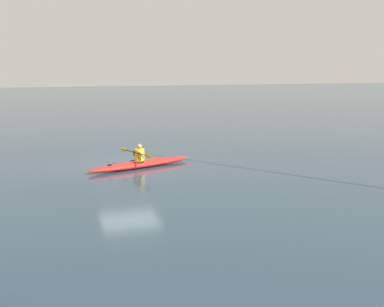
{
  "coord_description": "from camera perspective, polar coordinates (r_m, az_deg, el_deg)",
  "views": [
    {
      "loc": [
        3.76,
        20.49,
        4.22
      ],
      "look_at": [
        -1.0,
        5.72,
        1.43
      ],
      "focal_mm": 46.12,
      "sensor_mm": 36.0,
      "label": 1
    }
  ],
  "objects": [
    {
      "name": "kayaker",
      "position": [
        20.53,
        -6.13,
        -0.03
      ],
      "size": [
        0.84,
        2.22,
        0.7
      ],
      "color": "yellow",
      "rests_on": "kayak"
    },
    {
      "name": "kayak",
      "position": [
        20.64,
        -5.96,
        -1.21
      ],
      "size": [
        4.77,
        2.28,
        0.3
      ],
      "color": "red",
      "rests_on": "ground"
    },
    {
      "name": "ground_plane",
      "position": [
        21.25,
        -7.32,
        -1.33
      ],
      "size": [
        160.0,
        160.0,
        0.0
      ],
      "primitive_type": "plane",
      "color": "#233847"
    }
  ]
}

